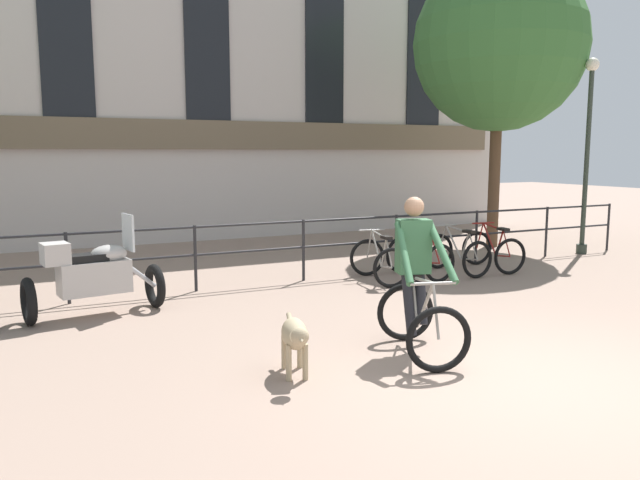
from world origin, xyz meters
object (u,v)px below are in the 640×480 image
(parked_motorcycle, at_px, (93,275))
(parked_bicycle_near_lamp, at_px, (379,261))
(street_lamp, at_px, (588,145))
(cyclist_with_bike, at_px, (417,284))
(parked_bicycle_mid_left, at_px, (420,257))
(parked_bicycle_mid_right, at_px, (457,254))
(dog, at_px, (295,336))
(parked_bicycle_far_end, at_px, (493,251))

(parked_motorcycle, distance_m, parked_bicycle_near_lamp, 4.62)
(parked_motorcycle, xyz_separation_m, street_lamp, (10.12, 0.83, 1.77))
(cyclist_with_bike, distance_m, street_lamp, 8.30)
(parked_bicycle_mid_left, bearing_deg, cyclist_with_bike, 49.83)
(parked_bicycle_mid_right, xyz_separation_m, street_lamp, (3.85, 0.59, 1.97))
(cyclist_with_bike, height_order, parked_motorcycle, cyclist_with_bike)
(parked_motorcycle, distance_m, parked_bicycle_mid_left, 5.45)
(parked_bicycle_near_lamp, bearing_deg, dog, 56.67)
(dog, relative_size, parked_motorcycle, 0.49)
(parked_bicycle_far_end, bearing_deg, dog, 38.83)
(cyclist_with_bike, height_order, parked_bicycle_mid_right, cyclist_with_bike)
(dog, bearing_deg, parked_bicycle_near_lamp, 63.95)
(cyclist_with_bike, distance_m, dog, 1.56)
(parked_bicycle_mid_right, height_order, parked_bicycle_far_end, same)
(parked_bicycle_mid_right, bearing_deg, parked_bicycle_far_end, 178.18)
(dog, xyz_separation_m, parked_motorcycle, (-1.49, 3.26, 0.15))
(parked_bicycle_mid_right, bearing_deg, cyclist_with_bike, 44.19)
(dog, distance_m, parked_bicycle_mid_right, 5.91)
(dog, distance_m, parked_bicycle_near_lamp, 4.68)
(street_lamp, bearing_deg, dog, -154.68)
(parked_bicycle_mid_right, relative_size, parked_bicycle_far_end, 0.96)
(parked_bicycle_near_lamp, bearing_deg, parked_bicycle_far_end, -171.59)
(parked_bicycle_near_lamp, relative_size, street_lamp, 0.29)
(parked_bicycle_near_lamp, distance_m, parked_bicycle_mid_left, 0.83)
(parked_bicycle_mid_left, bearing_deg, parked_bicycle_mid_right, 175.56)
(dog, xyz_separation_m, parked_bicycle_mid_left, (3.95, 3.49, -0.05))
(cyclist_with_bike, distance_m, parked_bicycle_far_end, 5.32)
(cyclist_with_bike, xyz_separation_m, street_lamp, (7.12, 3.97, 1.57))
(parked_motorcycle, relative_size, parked_bicycle_mid_right, 1.63)
(cyclist_with_bike, distance_m, parked_bicycle_mid_right, 4.72)
(dog, relative_size, parked_bicycle_near_lamp, 0.75)
(cyclist_with_bike, bearing_deg, parked_motorcycle, 150.36)
(parked_bicycle_mid_left, bearing_deg, dog, 37.06)
(parked_motorcycle, height_order, street_lamp, street_lamp)
(street_lamp, bearing_deg, parked_bicycle_mid_right, -171.26)
(parked_bicycle_near_lamp, height_order, street_lamp, street_lamp)
(dog, xyz_separation_m, parked_bicycle_mid_right, (4.78, 3.49, -0.05))
(cyclist_with_bike, relative_size, parked_bicycle_near_lamp, 1.42)
(parked_bicycle_mid_left, relative_size, parked_bicycle_far_end, 0.98)
(dog, distance_m, street_lamp, 9.74)
(dog, height_order, parked_bicycle_mid_left, parked_bicycle_mid_left)
(parked_bicycle_mid_left, height_order, street_lamp, street_lamp)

